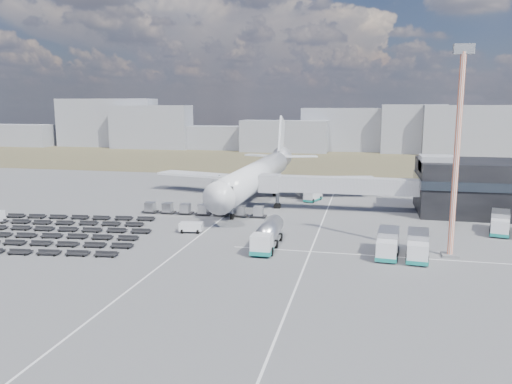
# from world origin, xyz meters

# --- Properties ---
(ground) EXTENTS (420.00, 420.00, 0.00)m
(ground) POSITION_xyz_m (0.00, 0.00, 0.00)
(ground) COLOR #565659
(ground) RESTS_ON ground
(grass_strip) EXTENTS (420.00, 90.00, 0.01)m
(grass_strip) POSITION_xyz_m (0.00, 110.00, 0.01)
(grass_strip) COLOR #4E462E
(grass_strip) RESTS_ON ground
(lane_markings) EXTENTS (47.12, 110.00, 0.01)m
(lane_markings) POSITION_xyz_m (9.77, 3.00, 0.01)
(lane_markings) COLOR silver
(lane_markings) RESTS_ON ground
(terminal) EXTENTS (30.40, 16.40, 11.00)m
(terminal) POSITION_xyz_m (47.77, 23.96, 5.25)
(terminal) COLOR black
(terminal) RESTS_ON ground
(jet_bridge) EXTENTS (30.30, 3.80, 7.05)m
(jet_bridge) POSITION_xyz_m (15.90, 20.42, 5.05)
(jet_bridge) COLOR #939399
(jet_bridge) RESTS_ON ground
(airliner) EXTENTS (51.59, 64.53, 17.62)m
(airliner) POSITION_xyz_m (0.00, 32.38, 5.29)
(airliner) COLOR silver
(airliner) RESTS_ON ground
(skyline) EXTENTS (309.74, 23.54, 23.52)m
(skyline) POSITION_xyz_m (-1.61, 148.62, 9.36)
(skyline) COLOR gray
(skyline) RESTS_ON ground
(fuel_tanker) EXTENTS (3.00, 11.40, 3.68)m
(fuel_tanker) POSITION_xyz_m (9.72, -7.11, 1.84)
(fuel_tanker) COLOR silver
(fuel_tanker) RESTS_ON ground
(pushback_tug) EXTENTS (3.90, 2.56, 1.60)m
(pushback_tug) POSITION_xyz_m (-4.00, -1.39, 0.80)
(pushback_tug) COLOR silver
(pushback_tug) RESTS_ON ground
(catering_truck) EXTENTS (3.75, 5.83, 2.48)m
(catering_truck) POSITION_xyz_m (12.27, 29.73, 1.27)
(catering_truck) COLOR silver
(catering_truck) RESTS_ON ground
(service_trucks_near) EXTENTS (7.29, 8.47, 3.18)m
(service_trucks_near) POSITION_xyz_m (28.37, -7.81, 1.73)
(service_trucks_near) COLOR silver
(service_trucks_near) RESTS_ON ground
(uld_row) EXTENTS (23.86, 2.43, 1.85)m
(uld_row) POSITION_xyz_m (-6.15, 11.15, 1.11)
(uld_row) COLOR black
(uld_row) RESTS_ON ground
(baggage_dollies) EXTENTS (34.08, 26.41, 0.73)m
(baggage_dollies) POSITION_xyz_m (-26.18, -7.73, 0.37)
(baggage_dollies) COLOR black
(baggage_dollies) RESTS_ON ground
(floodlight_mast) EXTENTS (2.63, 2.15, 27.90)m
(floodlight_mast) POSITION_xyz_m (34.74, -5.93, 13.98)
(floodlight_mast) COLOR #D14C21
(floodlight_mast) RESTS_ON ground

